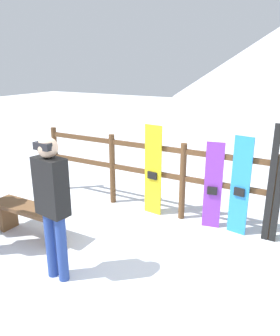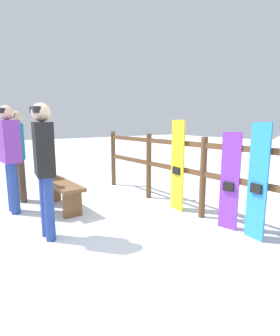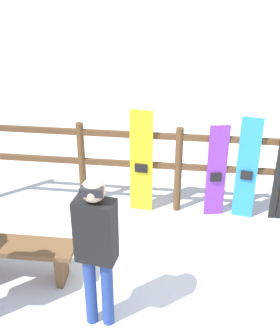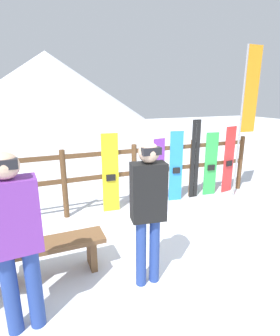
{
  "view_description": "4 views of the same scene",
  "coord_description": "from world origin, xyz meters",
  "px_view_note": "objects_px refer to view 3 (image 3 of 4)",
  "views": [
    {
      "loc": [
        1.79,
        -2.84,
        2.43
      ],
      "look_at": [
        -0.36,
        1.02,
        1.01
      ],
      "focal_mm": 35.0,
      "sensor_mm": 36.0,
      "label": 1
    },
    {
      "loc": [
        2.58,
        -1.36,
        1.48
      ],
      "look_at": [
        -0.46,
        0.89,
        0.81
      ],
      "focal_mm": 28.0,
      "sensor_mm": 36.0,
      "label": 2
    },
    {
      "loc": [
        0.15,
        -3.82,
        3.74
      ],
      "look_at": [
        -0.42,
        0.87,
        1.13
      ],
      "focal_mm": 50.0,
      "sensor_mm": 36.0,
      "label": 3
    },
    {
      "loc": [
        -1.78,
        -2.85,
        2.17
      ],
      "look_at": [
        -0.2,
        0.98,
        1.02
      ],
      "focal_mm": 28.0,
      "sensor_mm": 36.0,
      "label": 4
    }
  ],
  "objects_px": {
    "snowboard_yellow": "(141,163)",
    "snowboard_purple": "(216,172)",
    "bench": "(19,253)",
    "snowboard_blue": "(247,170)",
    "person_black": "(96,243)"
  },
  "relations": [
    {
      "from": "snowboard_yellow",
      "to": "snowboard_blue",
      "type": "xyz_separation_m",
      "value": [
        1.41,
        -0.0,
        -0.02
      ]
    },
    {
      "from": "bench",
      "to": "snowboard_yellow",
      "type": "distance_m",
      "value": 2.01
    },
    {
      "from": "bench",
      "to": "snowboard_purple",
      "type": "xyz_separation_m",
      "value": [
        2.21,
        1.56,
        0.33
      ]
    },
    {
      "from": "bench",
      "to": "snowboard_purple",
      "type": "relative_size",
      "value": 0.94
    },
    {
      "from": "person_black",
      "to": "snowboard_blue",
      "type": "distance_m",
      "value": 2.65
    },
    {
      "from": "person_black",
      "to": "snowboard_blue",
      "type": "height_order",
      "value": "person_black"
    },
    {
      "from": "snowboard_purple",
      "to": "snowboard_blue",
      "type": "height_order",
      "value": "snowboard_blue"
    },
    {
      "from": "snowboard_yellow",
      "to": "person_black",
      "type": "bearing_deg",
      "value": -94.75
    },
    {
      "from": "bench",
      "to": "person_black",
      "type": "distance_m",
      "value": 1.34
    },
    {
      "from": "bench",
      "to": "person_black",
      "type": "bearing_deg",
      "value": -28.24
    },
    {
      "from": "snowboard_yellow",
      "to": "snowboard_blue",
      "type": "relative_size",
      "value": 1.02
    },
    {
      "from": "person_black",
      "to": "snowboard_yellow",
      "type": "xyz_separation_m",
      "value": [
        0.18,
        2.11,
        -0.26
      ]
    },
    {
      "from": "snowboard_yellow",
      "to": "snowboard_purple",
      "type": "xyz_separation_m",
      "value": [
        1.01,
        -0.0,
        -0.08
      ]
    },
    {
      "from": "snowboard_yellow",
      "to": "snowboard_blue",
      "type": "bearing_deg",
      "value": -0.0
    },
    {
      "from": "bench",
      "to": "person_black",
      "type": "relative_size",
      "value": 0.75
    }
  ]
}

